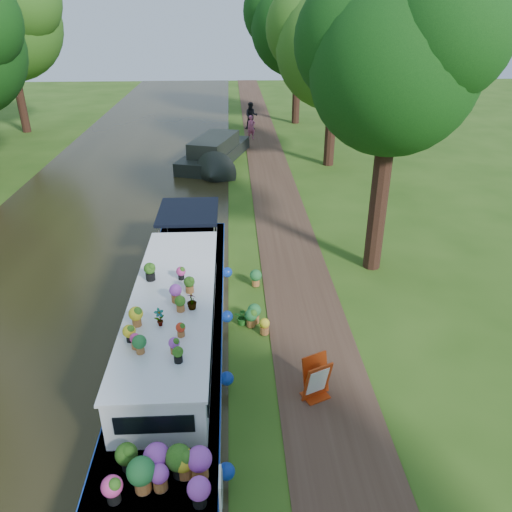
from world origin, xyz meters
The scene contains 13 objects.
ground centered at (0.00, 0.00, 0.00)m, with size 100.00×100.00×0.00m, color #2B4E13.
canal_water centered at (-6.00, 0.00, 0.01)m, with size 10.00×100.00×0.02m, color black.
towpath centered at (1.20, 0.00, 0.01)m, with size 2.20×100.00×0.03m, color #422C1E.
plant_boat centered at (-2.25, -1.70, 0.85)m, with size 2.29×13.52×2.26m.
tree_near_overhang centered at (3.79, 3.06, 6.60)m, with size 5.52×5.28×8.99m.
tree_near_mid centered at (4.48, 15.08, 6.44)m, with size 6.90×6.60×9.40m.
tree_near_far centered at (3.98, 26.09, 7.05)m, with size 7.59×7.26×10.30m.
tree_far_d centered at (-15.02, 24.10, 7.40)m, with size 8.05×7.70×10.85m.
second_boat centered at (-1.75, 15.57, 0.60)m, with size 4.11×8.05×1.47m.
sandwich_board centered at (0.94, -3.15, 0.48)m, with size 0.69×0.72×1.00m.
pedestrian_pink centered at (0.50, 21.05, 0.78)m, with size 0.55×0.36×1.51m, color #CD546C.
pedestrian_dark centered at (0.63, 23.97, 0.95)m, with size 0.90×0.70×1.85m, color black.
verge_plant centered at (-0.60, -0.19, 0.24)m, with size 0.43×0.37×0.48m, color #257021.
Camera 1 is at (-0.81, -11.62, 7.85)m, focal length 35.00 mm.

